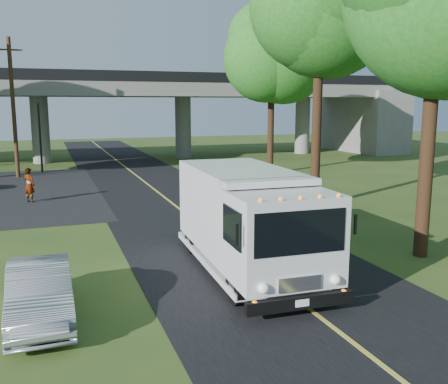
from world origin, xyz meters
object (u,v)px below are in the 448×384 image
step_van (248,218)px  pedestrian (29,185)px  tree_right_far (276,51)px  traffic_signal (40,127)px  silver_sedan (40,292)px  utility_pole (13,107)px

step_van → pedestrian: size_ratio=4.13×
tree_right_far → pedestrian: tree_right_far is taller
traffic_signal → pedestrian: bearing=-92.8°
silver_sedan → utility_pole: bearing=92.9°
utility_pole → step_van: utility_pole is taller
silver_sedan → tree_right_far: bearing=51.9°
utility_pole → pedestrian: size_ratio=5.20×
utility_pole → silver_sedan: size_ratio=2.31×
pedestrian → tree_right_far: bearing=-119.3°
traffic_signal → tree_right_far: 17.18m
traffic_signal → silver_sedan: 26.13m
tree_right_far → pedestrian: (-15.75, -5.20, -7.44)m
utility_pole → step_van: 23.85m
step_van → utility_pole: bearing=109.7°
utility_pole → pedestrian: utility_pole is taller
traffic_signal → pedestrian: (-0.55, -11.36, -2.33)m
tree_right_far → silver_sedan: bearing=-127.5°
traffic_signal → utility_pole: 2.86m
step_van → silver_sedan: 5.93m
tree_right_far → step_van: (-9.54, -18.38, -6.69)m
step_van → silver_sedan: (-5.67, -1.45, -0.97)m
utility_pole → silver_sedan: (1.50, -24.00, -3.95)m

